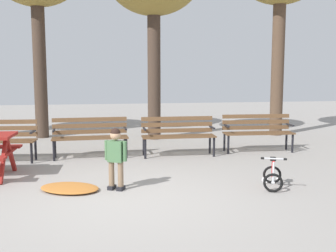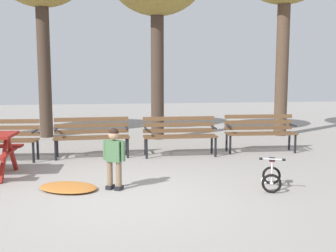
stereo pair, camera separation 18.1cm
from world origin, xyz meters
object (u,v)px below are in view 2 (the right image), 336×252
park_bench_far_right (260,130)px  child_standing (114,154)px  park_bench_right (180,133)px  kids_bicycle (272,176)px  park_bench_left (92,134)px

park_bench_far_right → child_standing: (-3.37, -2.67, 0.06)m
park_bench_far_right → park_bench_right: bearing=-174.8°
kids_bicycle → child_standing: bearing=173.1°
park_bench_right → park_bench_far_right: (1.90, 0.17, 0.00)m
park_bench_far_right → kids_bicycle: size_ratio=2.57×
park_bench_left → park_bench_far_right: size_ratio=1.00×
park_bench_left → park_bench_right: bearing=-3.6°
park_bench_left → child_standing: child_standing is taller
park_bench_right → kids_bicycle: park_bench_right is taller
park_bench_right → park_bench_left: bearing=176.4°
park_bench_right → kids_bicycle: (1.01, -2.80, -0.31)m
park_bench_far_right → child_standing: child_standing is taller
park_bench_left → kids_bicycle: park_bench_left is taller
child_standing → kids_bicycle: size_ratio=1.55×
park_bench_left → child_standing: size_ratio=1.65×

